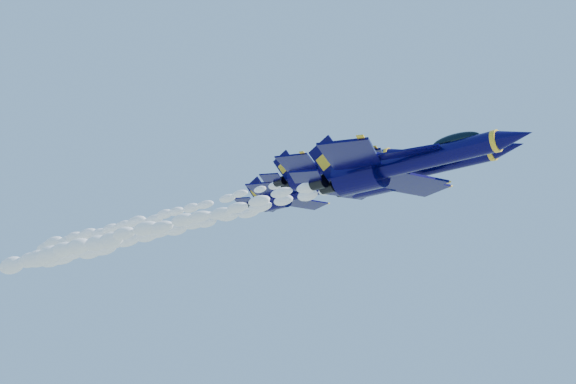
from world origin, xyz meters
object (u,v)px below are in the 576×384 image
Objects in this scene: jet_second at (408,170)px; jet_fourth at (296,194)px; jet_lead at (400,164)px; jet_third at (331,169)px.

jet_second is 1.09× the size of jet_fourth.
jet_second reaches higher than jet_lead.
jet_fourth is (-11.14, 8.09, 1.47)m from jet_third.
jet_third is (-12.27, 6.11, 4.49)m from jet_second.
jet_lead is at bearing -38.65° from jet_fourth.
jet_second is at bearing -31.25° from jet_fourth.
jet_fourth is (-23.41, 14.20, 5.96)m from jet_second.
jet_lead is 21.66m from jet_third.
jet_fourth reaches higher than jet_lead.
jet_fourth is at bearing 141.35° from jet_lead.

